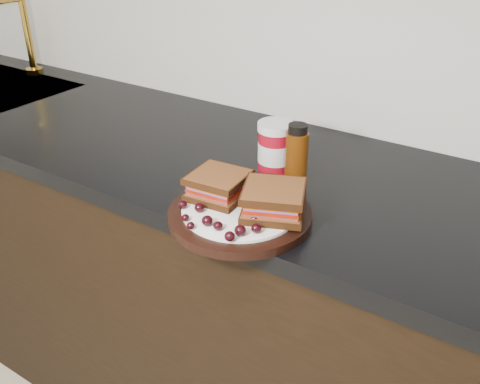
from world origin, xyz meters
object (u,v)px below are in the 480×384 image
object	(u,v)px
sandwich_left	(218,185)
oil_bottle	(296,155)
condiment_jar	(275,148)
plate	(240,215)

from	to	relation	value
sandwich_left	oil_bottle	size ratio (longest dim) A/B	0.78
sandwich_left	condiment_jar	world-z (taller)	condiment_jar
condiment_jar	plate	bearing A→B (deg)	-77.77
plate	oil_bottle	distance (m)	0.20
plate	sandwich_left	world-z (taller)	sandwich_left
sandwich_left	plate	bearing A→B (deg)	-20.16
oil_bottle	sandwich_left	bearing A→B (deg)	-114.89
plate	sandwich_left	distance (m)	0.08
plate	oil_bottle	xyz separation A→B (m)	(0.02, 0.19, 0.06)
plate	oil_bottle	world-z (taller)	oil_bottle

